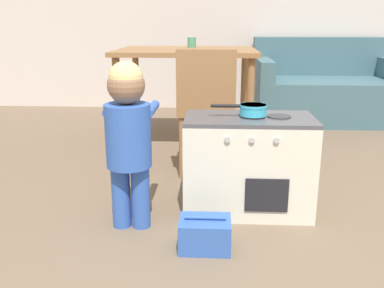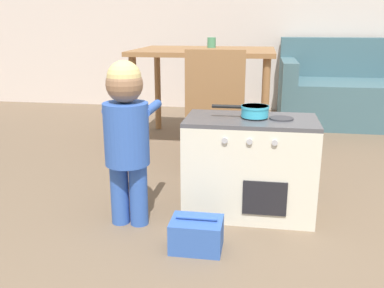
{
  "view_description": "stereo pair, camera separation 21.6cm",
  "coord_description": "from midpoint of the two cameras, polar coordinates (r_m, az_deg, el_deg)",
  "views": [
    {
      "loc": [
        0.03,
        -1.12,
        0.98
      ],
      "look_at": [
        -0.09,
        0.96,
        0.38
      ],
      "focal_mm": 40.0,
      "sensor_mm": 36.0,
      "label": 1
    },
    {
      "loc": [
        0.25,
        -1.09,
        0.98
      ],
      "look_at": [
        -0.09,
        0.96,
        0.38
      ],
      "focal_mm": 40.0,
      "sensor_mm": 36.0,
      "label": 2
    }
  ],
  "objects": [
    {
      "name": "toy_pot",
      "position": [
        2.18,
        5.24,
        4.64
      ],
      "size": [
        0.29,
        0.14,
        0.06
      ],
      "color": "#38B2D6",
      "rests_on": "play_kitchen"
    },
    {
      "name": "dining_chair_near",
      "position": [
        2.74,
        -0.34,
        4.79
      ],
      "size": [
        0.36,
        0.36,
        0.82
      ],
      "color": "olive",
      "rests_on": "ground_plane"
    },
    {
      "name": "child_figure",
      "position": [
        2.04,
        -11.53,
        1.87
      ],
      "size": [
        0.24,
        0.34,
        0.81
      ],
      "color": "#335BB7",
      "rests_on": "ground_plane"
    },
    {
      "name": "dining_table",
      "position": [
        3.51,
        -2.5,
        10.92
      ],
      "size": [
        1.1,
        0.88,
        0.77
      ],
      "color": "olive",
      "rests_on": "ground_plane"
    },
    {
      "name": "toy_basket",
      "position": [
        1.94,
        -1.51,
        -11.97
      ],
      "size": [
        0.23,
        0.17,
        0.16
      ],
      "color": "#335BB2",
      "rests_on": "ground_plane"
    },
    {
      "name": "cup_on_table",
      "position": [
        3.69,
        -1.76,
        13.37
      ],
      "size": [
        0.07,
        0.07,
        0.08
      ],
      "color": "#478E66",
      "rests_on": "dining_table"
    },
    {
      "name": "play_kitchen",
      "position": [
        2.26,
        4.77,
        -2.77
      ],
      "size": [
        0.66,
        0.38,
        0.52
      ],
      "color": "silver",
      "rests_on": "ground_plane"
    },
    {
      "name": "couch",
      "position": [
        4.64,
        15.98,
        6.93
      ],
      "size": [
        1.44,
        0.94,
        0.82
      ],
      "color": "#426670",
      "rests_on": "ground_plane"
    }
  ]
}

